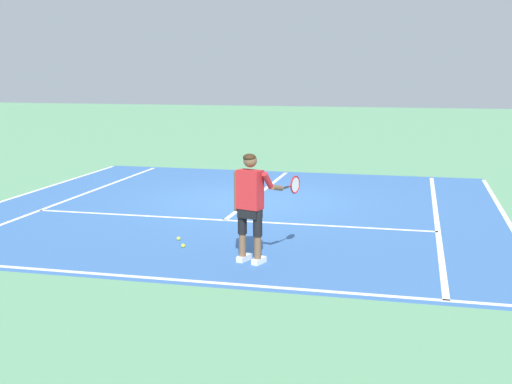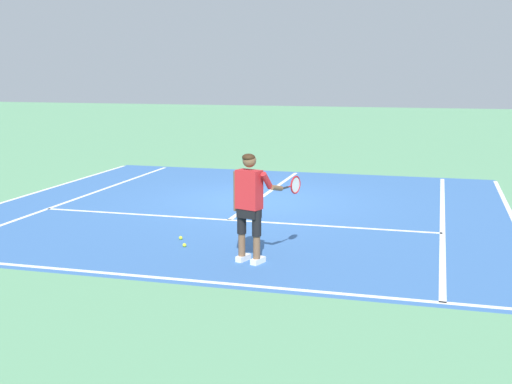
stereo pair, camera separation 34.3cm
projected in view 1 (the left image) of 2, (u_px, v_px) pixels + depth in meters
ground_plane at (250, 201)px, 15.28m from camera, size 80.00×80.00×0.00m
court_inner_surface at (241, 208)px, 14.49m from camera, size 10.98×10.65×0.00m
line_baseline at (151, 278)px, 9.59m from camera, size 10.98×0.10×0.01m
line_service at (225, 220)px, 13.27m from camera, size 8.23×0.10×0.01m
line_centre_service at (261, 192)px, 16.33m from camera, size 0.10×6.40×0.01m
line_singles_left at (70, 199)px, 15.44m from camera, size 0.10×10.25×0.01m
line_singles_right at (436, 217)px, 13.55m from camera, size 0.10×10.25×0.01m
line_doubles_left at (17, 196)px, 15.75m from camera, size 0.10×10.25×0.01m
line_doubles_right at (508, 221)px, 13.23m from camera, size 0.10×10.25×0.01m
tennis_player at (251, 200)px, 10.20m from camera, size 0.91×1.02×1.71m
tennis_ball_near_feet at (183, 246)px, 11.23m from camera, size 0.07×0.07×0.07m
tennis_ball_by_baseline at (179, 238)px, 11.71m from camera, size 0.07×0.07×0.07m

